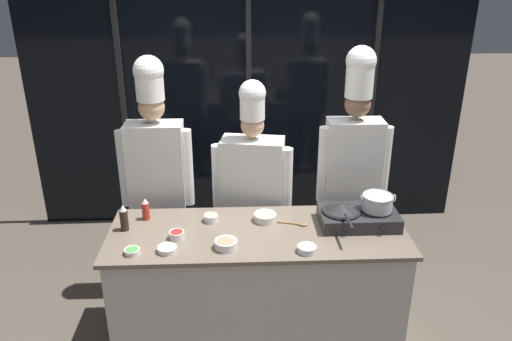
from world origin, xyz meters
TOP-DOWN VIEW (x-y plane):
  - ground_plane at (0.00, 0.00)m, footprint 24.00×24.00m
  - window_wall_back at (0.00, 1.87)m, footprint 4.36×0.09m
  - demo_counter at (0.00, 0.00)m, footprint 2.05×0.75m
  - portable_stove at (0.71, 0.07)m, footprint 0.54×0.35m
  - frying_pan at (0.59, 0.07)m, footprint 0.27×0.47m
  - stock_pot at (0.84, 0.08)m, footprint 0.24×0.22m
  - squeeze_bottle_chili at (-0.79, 0.22)m, footprint 0.05×0.05m
  - squeeze_bottle_soy at (-0.91, 0.06)m, footprint 0.06×0.06m
  - prep_bowl_rice at (0.30, -0.27)m, footprint 0.12×0.12m
  - prep_bowl_ginger at (-0.33, 0.16)m, footprint 0.10×0.10m
  - prep_bowl_garlic at (-0.59, -0.23)m, footprint 0.13×0.13m
  - prep_bowl_scallions at (-0.81, -0.25)m, footprint 0.10×0.10m
  - prep_bowl_bell_pepper at (-0.54, -0.07)m, footprint 0.10×0.10m
  - prep_bowl_mushrooms at (-0.21, -0.20)m, footprint 0.15×0.15m
  - prep_bowl_shrimp at (0.06, 0.15)m, footprint 0.16×0.16m
  - serving_spoon_slotted at (0.29, 0.08)m, footprint 0.22×0.08m
  - chef_head at (-0.76, 0.60)m, footprint 0.57×0.23m
  - chef_sous at (-0.01, 0.59)m, footprint 0.62×0.33m
  - chef_line at (0.78, 0.60)m, footprint 0.56×0.23m

SIDE VIEW (x-z plane):
  - ground_plane at x=0.00m, z-range 0.00..0.00m
  - demo_counter at x=0.00m, z-range 0.00..0.89m
  - serving_spoon_slotted at x=0.29m, z-range 0.88..0.90m
  - prep_bowl_scallions at x=-0.81m, z-range 0.89..0.92m
  - prep_bowl_garlic at x=-0.59m, z-range 0.89..0.92m
  - prep_bowl_rice at x=0.30m, z-range 0.89..0.93m
  - prep_bowl_ginger at x=-0.33m, z-range 0.89..0.94m
  - prep_bowl_bell_pepper at x=-0.54m, z-range 0.89..0.94m
  - prep_bowl_shrimp at x=0.06m, z-range 0.89..0.95m
  - prep_bowl_mushrooms at x=-0.21m, z-range 0.89..0.95m
  - portable_stove at x=0.71m, z-range 0.88..0.99m
  - squeeze_bottle_chili at x=-0.79m, z-range 0.88..1.05m
  - squeeze_bottle_soy at x=-0.91m, z-range 0.88..1.07m
  - chef_sous at x=-0.01m, z-range 0.11..1.92m
  - frying_pan at x=0.59m, z-range 1.00..1.05m
  - stock_pot at x=0.84m, z-range 1.00..1.11m
  - chef_head at x=-0.76m, z-range 0.17..2.16m
  - chef_line at x=0.78m, z-range 0.17..2.21m
  - window_wall_back at x=0.00m, z-range 0.00..2.70m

